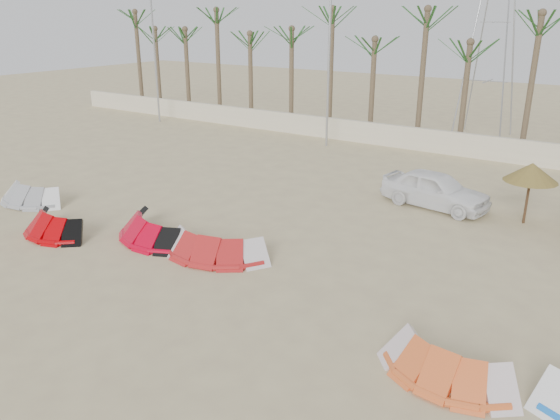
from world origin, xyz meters
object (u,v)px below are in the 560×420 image
Objects in this scene: kite_red_left at (59,223)px; kite_red_right at (220,243)px; car at (435,189)px; kite_orange at (450,359)px; kite_grey at (35,193)px; parasol_left at (531,172)px; kite_red_mid at (156,226)px.

kite_red_left and kite_red_right have the same top height.
kite_orange is at bearing -151.04° from car.
car is (14.15, 8.73, 0.33)m from kite_grey.
kite_orange is at bearing -87.16° from parasol_left.
kite_red_mid is at bearing 169.61° from kite_orange.
car is at bearing 45.11° from kite_red_left.
car is (10.28, 10.32, 0.34)m from kite_red_left.
car is at bearing 31.66° from kite_grey.
kite_red_right is 8.55m from kite_orange.
kite_red_right is at bearing 165.45° from kite_orange.
kite_grey and kite_red_left have the same top height.
kite_red_mid is 0.86× the size of car.
kite_orange is (14.27, -0.35, 0.00)m from kite_red_left.
kite_red_mid is at bearing 28.36° from kite_red_left.
kite_grey is 19.76m from parasol_left.
kite_red_left and kite_orange have the same top height.
kite_red_right is 1.65× the size of parasol_left.
parasol_left is 3.68m from car.
kite_grey is at bearing 130.12° from car.
kite_grey is at bearing -179.19° from kite_red_mid.
parasol_left is at bearing 26.62° from kite_grey.
car is (7.15, 8.63, 0.33)m from kite_red_mid.
kite_orange is 11.40m from car.
kite_grey is 0.86× the size of kite_red_mid.
parasol_left reaches higher than kite_grey.
kite_red_right is (9.86, 0.21, 0.00)m from kite_grey.
kite_red_right and kite_orange have the same top height.
parasol_left is (10.60, 8.73, 1.58)m from kite_red_mid.
kite_red_right is at bearing 161.75° from car.
kite_grey and kite_red_right have the same top height.
car reaches higher than kite_grey.
kite_red_right is at bearing -131.93° from parasol_left.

